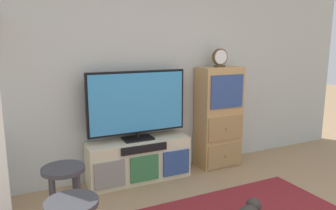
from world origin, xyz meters
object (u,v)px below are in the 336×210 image
at_px(media_console, 139,160).
at_px(desk_clock, 220,58).
at_px(side_cabinet, 219,117).
at_px(bar_stool_far, 65,189).
at_px(television, 137,104).

distance_m(media_console, desk_clock, 1.68).
relative_size(side_cabinet, bar_stool_far, 1.92).
relative_size(desk_clock, bar_stool_far, 0.34).
height_order(media_console, side_cabinet, side_cabinet).
relative_size(media_console, side_cabinet, 0.93).
height_order(media_console, bar_stool_far, bar_stool_far).
distance_m(side_cabinet, bar_stool_far, 2.41).
bearing_deg(desk_clock, bar_stool_far, -155.05).
height_order(desk_clock, bar_stool_far, desk_clock).
relative_size(television, desk_clock, 5.09).
distance_m(side_cabinet, desk_clock, 0.80).
xyz_separation_m(television, side_cabinet, (1.16, -0.01, -0.28)).
xyz_separation_m(side_cabinet, desk_clock, (-0.02, -0.01, 0.80)).
distance_m(television, bar_stool_far, 1.51).
height_order(media_console, television, television).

